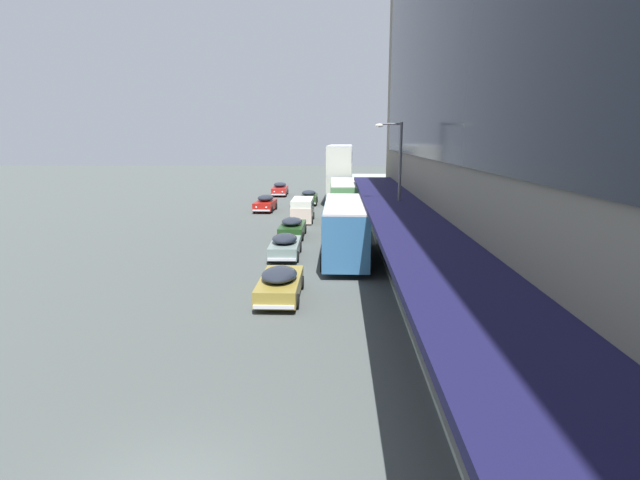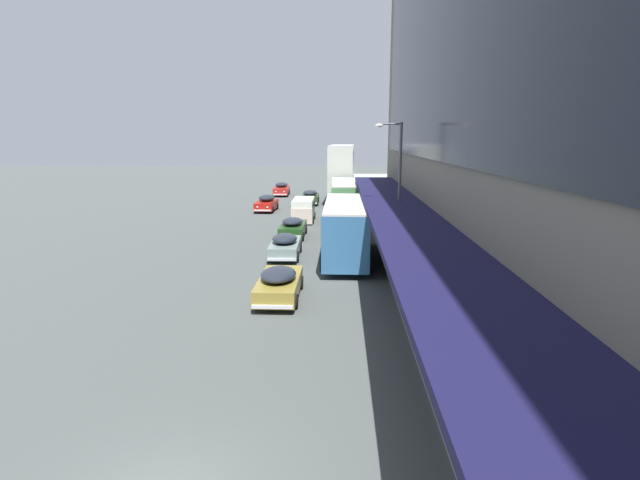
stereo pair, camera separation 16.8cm
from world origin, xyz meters
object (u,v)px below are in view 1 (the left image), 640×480
(sedan_oncoming_front, at_px, (292,227))
(vw_van, at_px, (303,209))
(sedan_second_mid, at_px, (309,197))
(sedan_oncoming_rear, at_px, (265,203))
(street_lamp, at_px, (397,183))
(sedan_lead_near, at_px, (280,283))
(sedan_trailing_mid, at_px, (280,189))
(sedan_lead_mid, at_px, (285,245))
(transit_bus_kerbside_far, at_px, (345,227))
(transit_bus_kerbside_rear, at_px, (340,172))
(transit_bus_kerbside_front, at_px, (344,197))

(sedan_oncoming_front, xyz_separation_m, vw_van, (0.26, 7.10, 0.37))
(sedan_second_mid, distance_m, sedan_oncoming_rear, 6.79)
(street_lamp, bearing_deg, sedan_oncoming_rear, 116.62)
(sedan_lead_near, xyz_separation_m, street_lamp, (5.83, 6.42, 3.90))
(vw_van, relative_size, street_lamp, 0.59)
(sedan_second_mid, xyz_separation_m, street_lamp, (6.37, -26.15, 3.86))
(sedan_trailing_mid, height_order, sedan_lead_mid, sedan_trailing_mid)
(sedan_trailing_mid, height_order, vw_van, vw_van)
(transit_bus_kerbside_far, height_order, sedan_second_mid, transit_bus_kerbside_far)
(transit_bus_kerbside_rear, distance_m, street_lamp, 28.35)
(vw_van, bearing_deg, sedan_trailing_mid, 102.12)
(transit_bus_kerbside_rear, height_order, sedan_trailing_mid, transit_bus_kerbside_rear)
(sedan_second_mid, distance_m, sedan_lead_near, 32.58)
(sedan_lead_near, bearing_deg, sedan_oncoming_front, 92.85)
(sedan_lead_near, height_order, vw_van, vw_van)
(sedan_trailing_mid, xyz_separation_m, street_lamp, (10.46, -34.24, 3.81))
(sedan_oncoming_rear, bearing_deg, transit_bus_kerbside_rear, 45.54)
(sedan_oncoming_front, xyz_separation_m, sedan_lead_mid, (0.10, -6.15, -0.01))
(sedan_second_mid, xyz_separation_m, sedan_lead_mid, (-0.05, -24.68, -0.04))
(transit_bus_kerbside_far, relative_size, sedan_lead_near, 2.00)
(transit_bus_kerbside_front, height_order, sedan_oncoming_rear, transit_bus_kerbside_front)
(sedan_lead_mid, xyz_separation_m, vw_van, (0.15, 13.25, 0.38))
(transit_bus_kerbside_rear, height_order, sedan_second_mid, transit_bus_kerbside_rear)
(sedan_second_mid, distance_m, sedan_oncoming_front, 18.52)
(street_lamp, bearing_deg, sedan_oncoming_front, 130.54)
(transit_bus_kerbside_front, xyz_separation_m, sedan_second_mid, (-3.73, 9.12, -1.10))
(transit_bus_kerbside_front, bearing_deg, street_lamp, -81.18)
(transit_bus_kerbside_far, distance_m, sedan_oncoming_rear, 21.01)
(sedan_trailing_mid, bearing_deg, street_lamp, -73.01)
(sedan_lead_near, xyz_separation_m, vw_van, (-0.44, 21.15, 0.38))
(sedan_second_mid, xyz_separation_m, vw_van, (0.10, -11.42, 0.34))
(sedan_lead_mid, bearing_deg, sedan_oncoming_rear, 101.58)
(sedan_oncoming_front, bearing_deg, transit_bus_kerbside_front, 67.57)
(sedan_lead_mid, bearing_deg, transit_bus_kerbside_rear, 82.65)
(sedan_lead_mid, relative_size, sedan_lead_near, 0.94)
(transit_bus_kerbside_far, bearing_deg, sedan_oncoming_rear, 111.10)
(transit_bus_kerbside_front, distance_m, sedan_trailing_mid, 18.92)
(vw_van, distance_m, street_lamp, 16.39)
(transit_bus_kerbside_far, relative_size, sedan_trailing_mid, 1.98)
(sedan_oncoming_front, bearing_deg, sedan_lead_near, -87.15)
(transit_bus_kerbside_far, bearing_deg, transit_bus_kerbside_rear, 90.38)
(transit_bus_kerbside_far, xyz_separation_m, sedan_lead_near, (-3.02, -7.50, -1.23))
(sedan_oncoming_rear, xyz_separation_m, sedan_lead_mid, (3.93, -19.18, -0.06))
(sedan_lead_mid, xyz_separation_m, sedan_lead_near, (0.60, -7.89, -0.01))
(sedan_lead_near, bearing_deg, sedan_lead_mid, 94.32)
(sedan_oncoming_rear, height_order, vw_van, vw_van)
(transit_bus_kerbside_far, relative_size, sedan_second_mid, 1.98)
(transit_bus_kerbside_far, xyz_separation_m, sedan_second_mid, (-3.57, 25.07, -1.19))
(vw_van, bearing_deg, sedan_oncoming_front, -92.08)
(transit_bus_kerbside_rear, distance_m, sedan_lead_near, 34.80)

